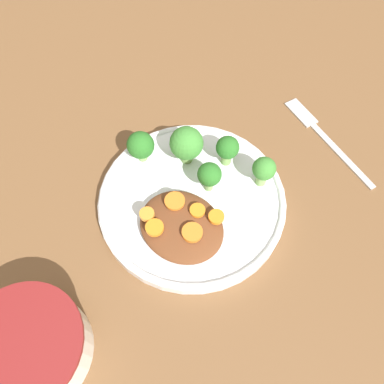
{
  "coord_description": "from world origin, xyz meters",
  "views": [
    {
      "loc": [
        -0.2,
        -0.16,
        0.47
      ],
      "look_at": [
        0.0,
        0.0,
        0.03
      ],
      "focal_mm": 35.0,
      "sensor_mm": 36.0,
      "label": 1
    }
  ],
  "objects": [
    {
      "name": "stew_mound",
      "position": [
        -0.05,
        -0.02,
        0.03
      ],
      "size": [
        0.1,
        0.12,
        0.02
      ],
      "primitive_type": "ellipsoid",
      "color": "brown",
      "rests_on": "plate"
    },
    {
      "name": "carrot_slice_3",
      "position": [
        -0.07,
        0.02,
        0.04
      ],
      "size": [
        0.02,
        0.02,
        0.01
      ],
      "primitive_type": "cylinder",
      "color": "orange",
      "rests_on": "stew_mound"
    },
    {
      "name": "broccoli_floret_4",
      "position": [
        0.01,
        0.1,
        0.05
      ],
      "size": [
        0.04,
        0.04,
        0.05
      ],
      "color": "#7FA85B",
      "rests_on": "plate"
    },
    {
      "name": "broccoli_floret_3",
      "position": [
        0.08,
        -0.0,
        0.05
      ],
      "size": [
        0.03,
        0.03,
        0.05
      ],
      "color": "#759E51",
      "rests_on": "plate"
    },
    {
      "name": "carrot_slice_4",
      "position": [
        -0.03,
        0.01,
        0.04
      ],
      "size": [
        0.03,
        0.03,
        0.0
      ],
      "primitive_type": "cylinder",
      "color": "orange",
      "rests_on": "stew_mound"
    },
    {
      "name": "carrot_slice_0",
      "position": [
        -0.05,
        -0.04,
        0.04
      ],
      "size": [
        0.03,
        0.03,
        0.01
      ],
      "primitive_type": "cylinder",
      "color": "orange",
      "rests_on": "stew_mound"
    },
    {
      "name": "broccoli_floret_1",
      "position": [
        0.03,
        -0.01,
        0.05
      ],
      "size": [
        0.03,
        0.03,
        0.05
      ],
      "color": "#7FA85B",
      "rests_on": "plate"
    },
    {
      "name": "broccoli_floret_0",
      "position": [
        0.05,
        0.05,
        0.05
      ],
      "size": [
        0.05,
        0.05,
        0.06
      ],
      "color": "#759E51",
      "rests_on": "plate"
    },
    {
      "name": "plate",
      "position": [
        0.0,
        0.0,
        0.01
      ],
      "size": [
        0.26,
        0.26,
        0.02
      ],
      "color": "white",
      "rests_on": "ground_plane"
    },
    {
      "name": "broccoli_floret_2",
      "position": [
        0.08,
        -0.06,
        0.05
      ],
      "size": [
        0.03,
        0.03,
        0.05
      ],
      "color": "#7FA85B",
      "rests_on": "plate"
    },
    {
      "name": "dip_bowl",
      "position": [
        -0.27,
        0.01,
        0.03
      ],
      "size": [
        0.13,
        0.13,
        0.06
      ],
      "color": "white",
      "rests_on": "ground_plane"
    },
    {
      "name": "carrot_slice_5",
      "position": [
        -0.02,
        -0.03,
        0.04
      ],
      "size": [
        0.02,
        0.02,
        0.0
      ],
      "primitive_type": "cylinder",
      "color": "orange",
      "rests_on": "stew_mound"
    },
    {
      "name": "fork",
      "position": [
        0.23,
        -0.08,
        0.0
      ],
      "size": [
        0.09,
        0.19,
        0.01
      ],
      "rotation": [
        0.0,
        0.0,
        7.49
      ],
      "color": "#BDBDBD",
      "rests_on": "ground_plane"
    },
    {
      "name": "carrot_slice_1",
      "position": [
        -0.07,
        -0.0,
        0.04
      ],
      "size": [
        0.02,
        0.02,
        0.01
      ],
      "primitive_type": "cylinder",
      "color": "orange",
      "rests_on": "stew_mound"
    },
    {
      "name": "ground_plane",
      "position": [
        0.0,
        0.0,
        0.0
      ],
      "size": [
        4.0,
        4.0,
        0.0
      ],
      "primitive_type": "plane",
      "color": "brown"
    },
    {
      "name": "carrot_slice_2",
      "position": [
        -0.01,
        -0.05,
        0.04
      ],
      "size": [
        0.02,
        0.02,
        0.01
      ],
      "primitive_type": "cylinder",
      "color": "orange",
      "rests_on": "stew_mound"
    }
  ]
}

